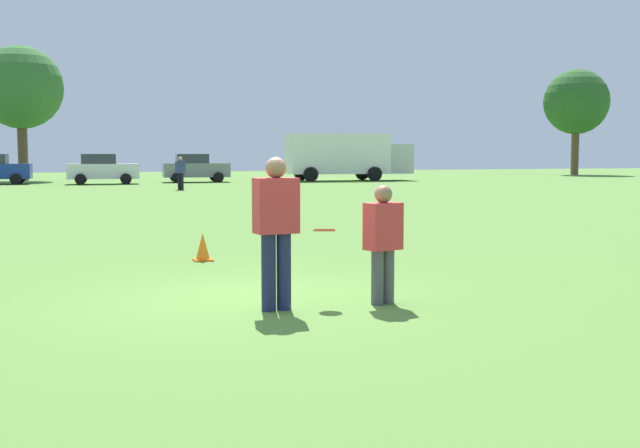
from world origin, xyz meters
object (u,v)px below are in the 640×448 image
player_thrower (276,224)px  parked_car_mid_right (102,169)px  frisbee (324,230)px  parked_car_near_right (195,168)px  box_truck (346,155)px  bystander_sideline_watcher (180,171)px  traffic_cone (203,248)px  player_defender (383,238)px

player_thrower → parked_car_mid_right: 40.57m
frisbee → parked_car_near_right: (5.81, 41.71, 0.02)m
player_thrower → box_truck: bearing=68.0°
player_thrower → frisbee: bearing=18.1°
parked_car_mid_right → bystander_sideline_watcher: 9.78m
frisbee → box_truck: bearing=68.7°
traffic_cone → bystander_sideline_watcher: size_ratio=0.29×
parked_car_near_right → box_truck: 10.28m
player_thrower → parked_car_mid_right: (0.60, 40.56, -0.09)m
player_defender → box_truck: box_truck is taller
player_defender → traffic_cone: size_ratio=3.04×
parked_car_near_right → box_truck: size_ratio=0.50×
player_thrower → frisbee: size_ratio=6.62×
player_thrower → parked_car_mid_right: size_ratio=0.42×
player_thrower → bystander_sideline_watcher: bearing=83.0°
parked_car_near_right → bystander_sideline_watcher: 10.91m
parked_car_near_right → box_truck: box_truck is taller
parked_car_mid_right → parked_car_near_right: bearing=13.1°
traffic_cone → player_defender: bearing=-73.5°
player_thrower → parked_car_near_right: size_ratio=0.42×
parked_car_near_right → frisbee: bearing=-97.9°
box_truck → frisbee: bearing=-111.3°
bystander_sideline_watcher → frisbee: bearing=-95.8°
bystander_sideline_watcher → box_truck: bearing=38.0°
frisbee → parked_car_near_right: parked_car_near_right is taller
frisbee → bystander_sideline_watcher: size_ratio=0.16×
player_thrower → frisbee: player_thrower is taller
traffic_cone → box_truck: box_truck is taller
parked_car_mid_right → box_truck: size_ratio=0.50×
player_defender → parked_car_mid_right: (-0.75, 40.61, 0.11)m
player_defender → traffic_cone: player_defender is taller
player_thrower → parked_car_mid_right: parked_car_mid_right is taller
box_truck → player_thrower: bearing=-112.0°
traffic_cone → frisbee: bearing=-80.9°
parked_car_near_right → parked_car_mid_right: bearing=-166.9°
frisbee → box_truck: 44.19m
parked_car_mid_right → player_thrower: bearing=-90.8°
player_thrower → player_defender: size_ratio=1.23×
box_truck → bystander_sideline_watcher: box_truck is taller
parked_car_near_right → bystander_sideline_watcher: size_ratio=2.57×
player_thrower → box_truck: (16.72, 41.38, 0.73)m
player_thrower → traffic_cone: player_thrower is taller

